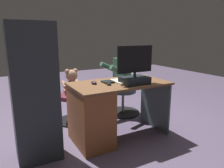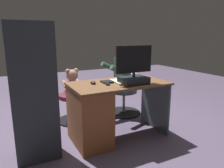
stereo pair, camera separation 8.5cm
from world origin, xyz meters
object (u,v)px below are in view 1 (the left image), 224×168
Objects in this scene: visitor_chair at (123,100)px; keyboard at (118,81)px; person at (118,75)px; monitor at (135,72)px; teddy_bear at (72,83)px; cup at (134,76)px; tv_remote at (108,84)px; desk at (97,112)px; computer_mouse at (94,83)px; office_chair_teddy at (73,105)px.

keyboard is at bearing 53.31° from visitor_chair.
visitor_chair is 0.50× the size of person.
teddy_bear is at bearing -61.82° from monitor.
cup is 0.57× the size of tv_remote.
computer_mouse is (0.01, -0.07, 0.35)m from desk.
tv_remote is 0.91m from person.
office_chair_teddy is 0.86m from person.
teddy_bear is 0.76m from person.
teddy_bear is 0.93m from visitor_chair.
computer_mouse reaches higher than tv_remote.
teddy_bear is (0.21, -0.79, -0.12)m from tv_remote.
cup is 0.22× the size of teddy_bear.
visitor_chair is (-0.36, -0.84, -0.62)m from monitor.
tv_remote is 0.93m from office_chair_teddy.
monitor is at bearing 72.52° from person.
desk is at bearing -19.78° from monitor.
monitor is 0.50m from computer_mouse.
tv_remote is at bearing 52.28° from person.
person is at bearing -138.45° from computer_mouse.
monitor reaches higher than cup.
monitor reaches higher than keyboard.
monitor is at bearing 116.06° from keyboard.
tv_remote is at bearing 146.78° from computer_mouse.
cup is at bearing -172.97° from desk.
monitor is at bearing 152.36° from computer_mouse.
cup is at bearing 179.76° from computer_mouse.
computer_mouse is at bearing -0.24° from cup.
keyboard is at bearing 59.42° from person.
cup is 1.06m from office_chair_teddy.
teddy_bear is at bearing -5.40° from person.
visitor_chair is (-0.79, -0.61, -0.50)m from computer_mouse.
cup is 0.96m from teddy_bear.
keyboard is 0.85× the size of office_chair_teddy.
tv_remote reaches higher than desk.
cup is (-0.15, -0.22, -0.10)m from monitor.
computer_mouse is at bearing 41.55° from person.
keyboard is 0.75× the size of visitor_chair.
keyboard is (0.11, -0.22, -0.13)m from monitor.
teddy_bear reaches higher than tv_remote.
teddy_bear reaches higher than keyboard.
cup is at bearing 133.22° from office_chair_teddy.
teddy_bear is at bearing -61.18° from keyboard.
cup reaches higher than visitor_chair.
desk is at bearing 11.13° from keyboard.
monitor is 0.42× the size of person.
monitor is at bearing 56.59° from cup.
desk is 3.10× the size of teddy_bear.
desk is at bearing 45.00° from person.
cup reaches higher than computer_mouse.
keyboard is at bearing -63.94° from monitor.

